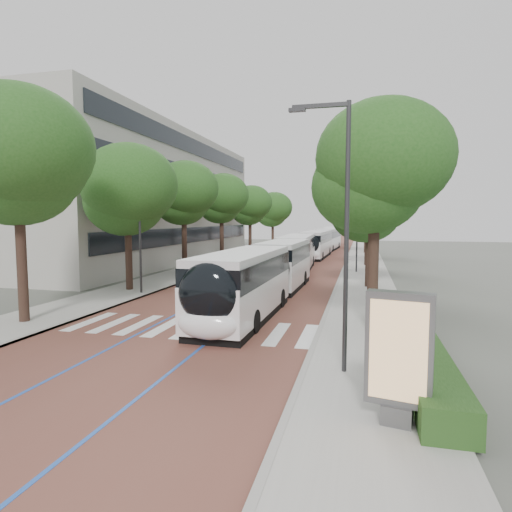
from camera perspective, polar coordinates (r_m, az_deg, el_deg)
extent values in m
plane|color=#51544C|center=(18.09, -10.34, -10.24)|extent=(160.00, 160.00, 0.00)
cube|color=brown|center=(56.55, 6.58, 0.18)|extent=(11.00, 140.00, 0.02)
cube|color=#9C9993|center=(57.99, -0.79, 0.38)|extent=(4.00, 140.00, 0.12)
cube|color=#9C9993|center=(56.08, 14.20, 0.07)|extent=(4.00, 140.00, 0.12)
cube|color=gray|center=(57.54, 1.04, 0.34)|extent=(0.20, 140.00, 0.14)
cube|color=gray|center=(56.11, 12.26, 0.11)|extent=(0.20, 140.00, 0.14)
cube|color=silver|center=(21.27, -21.19, -8.12)|extent=(0.55, 3.60, 0.01)
cube|color=silver|center=(20.59, -18.31, -8.47)|extent=(0.55, 3.60, 0.01)
cube|color=silver|center=(19.96, -15.24, -8.81)|extent=(0.55, 3.60, 0.01)
cube|color=silver|center=(19.40, -11.97, -9.15)|extent=(0.55, 3.60, 0.01)
cube|color=silver|center=(18.90, -8.52, -9.47)|extent=(0.55, 3.60, 0.01)
cube|color=silver|center=(18.47, -4.88, -9.78)|extent=(0.55, 3.60, 0.01)
cube|color=silver|center=(18.11, -1.08, -10.06)|extent=(0.55, 3.60, 0.01)
cube|color=silver|center=(17.84, 2.87, -10.30)|extent=(0.55, 3.60, 0.01)
cube|color=silver|center=(17.65, 6.92, -10.50)|extent=(0.55, 3.60, 0.01)
cube|color=#214DA9|center=(56.78, 4.97, 0.23)|extent=(0.12, 126.00, 0.01)
cube|color=#214DA9|center=(56.37, 8.19, 0.16)|extent=(0.12, 126.00, 0.01)
cube|color=#A19E95|center=(51.45, -17.50, 7.30)|extent=(18.00, 40.00, 14.00)
cube|color=black|center=(47.35, -7.98, 2.86)|extent=(0.12, 38.00, 1.60)
cube|color=black|center=(47.35, -8.03, 6.73)|extent=(0.12, 38.00, 1.60)
cube|color=black|center=(47.55, -8.07, 10.59)|extent=(0.12, 38.00, 1.60)
cube|color=black|center=(47.94, -8.12, 14.16)|extent=(0.12, 38.00, 1.60)
cube|color=#1A3B14|center=(16.54, 20.24, -10.06)|extent=(1.20, 14.00, 0.80)
cylinder|color=#2D2E30|center=(12.91, 11.97, 2.18)|extent=(0.14, 0.14, 8.00)
cube|color=#2D2E30|center=(13.36, 8.66, 19.20)|extent=(1.70, 0.12, 0.12)
cube|color=#2D2E30|center=(13.42, 5.51, 18.81)|extent=(0.50, 0.20, 0.10)
cylinder|color=#2D2E30|center=(37.89, 13.34, 3.94)|extent=(0.14, 0.14, 8.00)
cube|color=#2D2E30|center=(38.05, 12.24, 9.85)|extent=(1.70, 0.12, 0.12)
cube|color=#2D2E30|center=(38.07, 11.17, 9.74)|extent=(0.50, 0.20, 0.10)
cylinder|color=#2D2E30|center=(27.37, -15.24, 3.55)|extent=(0.14, 0.14, 8.00)
cylinder|color=black|center=(21.79, -28.74, -1.36)|extent=(0.44, 0.44, 5.10)
ellipsoid|color=#1F4E19|center=(21.82, -29.26, 10.83)|extent=(6.33, 6.33, 5.38)
cylinder|color=black|center=(29.04, -16.60, -0.13)|extent=(0.44, 0.44, 4.48)
ellipsoid|color=#1F4E19|center=(28.97, -16.81, 7.91)|extent=(6.11, 6.11, 5.19)
cylinder|color=black|center=(37.04, -9.52, 1.26)|extent=(0.44, 0.44, 4.72)
ellipsoid|color=#1F4E19|center=(37.01, -9.61, 7.90)|extent=(5.49, 5.49, 4.66)
cylinder|color=black|center=(46.36, -4.58, 2.05)|extent=(0.44, 0.44, 4.71)
ellipsoid|color=#1F4E19|center=(46.34, -4.62, 7.35)|extent=(5.41, 5.41, 4.60)
cylinder|color=black|center=(57.86, -0.79, 2.52)|extent=(0.44, 0.44, 4.46)
ellipsoid|color=#1F4E19|center=(57.82, -0.80, 6.54)|extent=(5.43, 5.43, 4.62)
cylinder|color=black|center=(72.45, 2.24, 2.94)|extent=(0.44, 0.44, 4.27)
ellipsoid|color=#1F4E19|center=(72.42, 2.25, 6.01)|extent=(6.08, 6.08, 5.17)
cylinder|color=black|center=(18.05, 15.30, -2.86)|extent=(0.44, 0.44, 4.63)
ellipsoid|color=#1F4E19|center=(17.98, 15.62, 10.56)|extent=(5.34, 5.34, 4.54)
cylinder|color=black|center=(30.02, 14.79, -0.41)|extent=(0.44, 0.44, 3.97)
ellipsoid|color=#1F4E19|center=(29.90, 14.94, 6.50)|extent=(5.54, 5.54, 4.71)
cylinder|color=black|center=(43.98, 14.55, 1.20)|extent=(0.44, 0.44, 3.88)
ellipsoid|color=#1F4E19|center=(43.90, 14.65, 5.80)|extent=(4.88, 4.88, 4.15)
cylinder|color=black|center=(59.94, 14.42, 2.37)|extent=(0.44, 0.44, 4.28)
ellipsoid|color=#1F4E19|center=(59.90, 14.50, 6.08)|extent=(5.20, 5.20, 4.42)
cylinder|color=black|center=(24.97, 1.75, -1.80)|extent=(2.32, 0.94, 2.30)
cube|color=white|center=(20.14, -1.64, -4.92)|extent=(2.68, 9.41, 1.82)
cube|color=black|center=(19.97, -1.65, -1.70)|extent=(2.72, 9.22, 0.97)
cube|color=silver|center=(19.91, -1.66, 0.14)|extent=(2.63, 9.22, 0.31)
cube|color=black|center=(20.35, -1.64, -7.93)|extent=(2.62, 9.03, 0.35)
cube|color=white|center=(29.22, 3.70, -1.83)|extent=(2.65, 7.79, 1.82)
cube|color=black|center=(29.11, 3.72, 0.40)|extent=(2.69, 7.63, 0.97)
cube|color=silver|center=(29.06, 3.72, 1.66)|extent=(2.60, 7.63, 0.31)
cube|color=black|center=(29.37, 3.69, -3.93)|extent=(2.59, 7.48, 0.35)
ellipsoid|color=black|center=(15.79, -6.41, -4.98)|extent=(2.37, 1.15, 2.28)
ellipsoid|color=white|center=(15.98, -6.43, -9.03)|extent=(2.37, 1.05, 1.14)
cylinder|color=black|center=(18.55, -7.07, -8.22)|extent=(0.32, 1.01, 1.00)
cylinder|color=black|center=(17.84, -0.25, -8.71)|extent=(0.32, 1.01, 1.00)
cylinder|color=black|center=(31.17, 2.26, -2.80)|extent=(0.32, 1.01, 1.00)
cylinder|color=black|center=(30.76, 6.38, -2.94)|extent=(0.32, 1.01, 1.00)
cylinder|color=black|center=(23.50, -2.12, -5.37)|extent=(0.32, 1.01, 1.00)
cylinder|color=black|center=(22.94, 3.31, -5.63)|extent=(0.32, 1.01, 1.00)
cube|color=white|center=(39.41, 5.51, -0.07)|extent=(3.10, 12.11, 1.82)
cube|color=black|center=(39.33, 5.53, 1.58)|extent=(3.13, 11.87, 0.97)
cube|color=silver|center=(39.30, 5.53, 2.52)|extent=(3.04, 11.87, 0.31)
cube|color=black|center=(39.52, 5.50, -1.64)|extent=(3.03, 11.63, 0.35)
ellipsoid|color=black|center=(33.55, 4.55, 0.32)|extent=(2.40, 1.22, 2.28)
ellipsoid|color=white|center=(33.62, 4.52, -1.62)|extent=(2.40, 1.12, 1.14)
cylinder|color=black|center=(36.07, 3.16, -1.74)|extent=(0.35, 1.01, 1.00)
cylinder|color=black|center=(35.83, 6.74, -1.82)|extent=(0.35, 1.01, 1.00)
cylinder|color=black|center=(43.37, 4.51, -0.61)|extent=(0.35, 1.01, 1.00)
cylinder|color=black|center=(43.17, 7.49, -0.67)|extent=(0.35, 1.01, 1.00)
cube|color=white|center=(52.73, 8.04, 1.18)|extent=(2.88, 12.07, 1.82)
cube|color=black|center=(52.67, 8.06, 2.42)|extent=(2.91, 11.84, 0.97)
cube|color=silver|center=(52.64, 8.07, 3.11)|extent=(2.82, 11.83, 0.31)
cube|color=black|center=(52.81, 8.03, 0.00)|extent=(2.82, 11.59, 0.35)
ellipsoid|color=black|center=(46.91, 7.08, 1.63)|extent=(2.38, 1.17, 2.28)
ellipsoid|color=white|center=(46.94, 7.06, 0.24)|extent=(2.38, 1.07, 1.14)
cylinder|color=black|center=(49.41, 6.17, 0.06)|extent=(0.33, 1.01, 1.00)
cylinder|color=black|center=(49.08, 8.77, 0.00)|extent=(0.33, 1.01, 1.00)
cylinder|color=black|center=(56.70, 7.43, 0.68)|extent=(0.33, 1.01, 1.00)
cylinder|color=black|center=(56.41, 9.70, 0.63)|extent=(0.33, 1.01, 1.00)
cube|color=white|center=(65.79, 9.57, 1.91)|extent=(3.23, 12.13, 1.82)
cube|color=black|center=(65.74, 9.58, 2.90)|extent=(3.25, 11.89, 0.97)
cube|color=silver|center=(65.72, 9.59, 3.46)|extent=(3.16, 11.89, 0.31)
cube|color=black|center=(65.85, 9.55, 0.96)|extent=(3.15, 11.65, 0.35)
ellipsoid|color=black|center=(59.97, 8.80, 2.33)|extent=(2.41, 1.24, 2.28)
ellipsoid|color=white|center=(59.98, 8.78, 1.24)|extent=(2.41, 1.14, 1.14)
cylinder|color=black|center=(62.45, 8.07, 1.07)|extent=(0.36, 1.02, 1.00)
cylinder|color=black|center=(62.12, 10.13, 1.02)|extent=(0.36, 1.02, 1.00)
cylinder|color=black|center=(69.75, 9.07, 1.46)|extent=(0.36, 1.02, 1.00)
cylinder|color=black|center=(69.45, 10.91, 1.42)|extent=(0.36, 1.02, 1.00)
cube|color=white|center=(78.97, 10.02, 2.41)|extent=(2.55, 12.01, 1.82)
cube|color=black|center=(78.92, 10.03, 3.23)|extent=(2.59, 11.77, 0.97)
cube|color=silver|center=(78.91, 10.04, 3.70)|extent=(2.50, 11.77, 0.31)
cube|color=black|center=(79.02, 10.01, 1.62)|extent=(2.50, 11.53, 0.35)
ellipsoid|color=black|center=(73.10, 9.72, 2.79)|extent=(2.35, 1.11, 2.28)
ellipsoid|color=white|center=(73.11, 9.71, 1.90)|extent=(2.35, 1.01, 1.14)
cylinder|color=black|center=(75.50, 8.97, 1.73)|extent=(0.30, 1.00, 1.00)
cylinder|color=black|center=(75.35, 10.69, 1.69)|extent=(0.30, 1.00, 1.00)
cylinder|color=black|center=(82.87, 9.40, 2.01)|extent=(0.30, 1.00, 1.00)
cylinder|color=black|center=(82.73, 10.97, 1.98)|extent=(0.30, 1.00, 1.00)
cube|color=#59595B|center=(10.76, 18.30, -19.32)|extent=(0.76, 0.68, 0.44)
cube|color=#59595B|center=(10.24, 18.53, -11.63)|extent=(1.49, 0.67, 2.56)
cube|color=tan|center=(10.04, 18.39, -11.97)|extent=(1.20, 0.26, 2.22)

